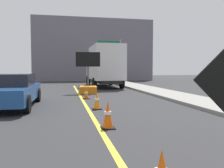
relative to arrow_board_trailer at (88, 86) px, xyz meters
The scene contains 9 objects.
lane_center_stripe 10.84m from the arrow_board_trailer, 93.42° to the right, with size 0.14×36.00×0.01m, color yellow.
arrow_board_trailer is the anchor object (origin of this frame).
box_truck 5.52m from the arrow_board_trailer, 68.79° to the left, with size 2.64×6.86×3.54m.
pickup_car 6.35m from the arrow_board_trailer, 125.80° to the right, with size 2.01×4.74×1.38m.
highway_guide_sign 12.14m from the arrow_board_trailer, 69.68° to the left, with size 2.79×0.29×5.00m.
far_building_block 19.94m from the arrow_board_trailer, 82.61° to the left, with size 16.23×7.41×8.42m, color slate.
traffic_cone_mid_lane 9.50m from the arrow_board_trailer, 92.58° to the right, with size 0.36×0.36×0.74m.
traffic_cone_far_lane 6.46m from the arrow_board_trailer, 92.67° to the right, with size 0.36×0.36×0.69m.
traffic_cone_curbside 3.12m from the arrow_board_trailer, 97.69° to the right, with size 0.36×0.36×0.58m.
Camera 1 is at (-0.91, 1.21, 1.58)m, focal length 37.86 mm.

